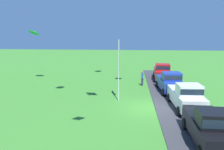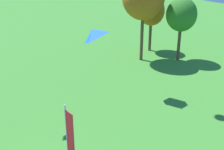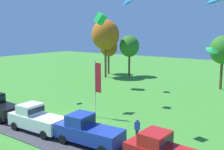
# 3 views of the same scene
# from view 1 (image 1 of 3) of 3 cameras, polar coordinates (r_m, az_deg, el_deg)

# --- Properties ---
(ground_plane) EXTENTS (120.00, 120.00, 0.00)m
(ground_plane) POSITION_cam_1_polar(r_m,az_deg,el_deg) (18.34, 9.79, -8.47)
(ground_plane) COLOR #3D842D
(pavement_strip) EXTENTS (36.00, 4.40, 0.06)m
(pavement_strip) POSITION_cam_1_polar(r_m,az_deg,el_deg) (18.74, 17.94, -8.34)
(pavement_strip) COLOR #38383D
(pavement_strip) RESTS_ON ground
(car_pickup_far_end) EXTENTS (5.04, 2.14, 2.14)m
(car_pickup_far_end) POSITION_cam_1_polar(r_m,az_deg,el_deg) (13.16, 24.32, -12.18)
(car_pickup_far_end) COLOR black
(car_pickup_far_end) RESTS_ON ground
(car_pickup_by_flagpole) EXTENTS (5.08, 2.22, 2.14)m
(car_pickup_by_flagpole) POSITION_cam_1_polar(r_m,az_deg,el_deg) (18.40, 18.81, -5.24)
(car_pickup_by_flagpole) COLOR white
(car_pickup_by_flagpole) RESTS_ON ground
(car_pickup_near_entrance) EXTENTS (5.11, 2.30, 2.14)m
(car_pickup_near_entrance) POSITION_cam_1_polar(r_m,az_deg,el_deg) (23.16, 14.82, -1.72)
(car_pickup_near_entrance) COLOR #1E389E
(car_pickup_near_entrance) RESTS_ON ground
(car_pickup_mid_row) EXTENTS (5.12, 2.31, 2.14)m
(car_pickup_mid_row) POSITION_cam_1_polar(r_m,az_deg,el_deg) (28.92, 12.93, 0.87)
(car_pickup_mid_row) COLOR red
(car_pickup_mid_row) RESTS_ON ground
(person_beside_suv) EXTENTS (0.36, 0.24, 1.71)m
(person_beside_suv) POSITION_cam_1_polar(r_m,az_deg,el_deg) (25.44, 7.92, -0.86)
(person_beside_suv) COLOR #2D334C
(person_beside_suv) RESTS_ON ground
(flag_banner) EXTENTS (0.71, 0.08, 5.50)m
(flag_banner) POSITION_cam_1_polar(r_m,az_deg,el_deg) (19.40, 1.81, 3.36)
(flag_banner) COLOR silver
(flag_banner) RESTS_ON ground
(kite_delta_high_right) EXTENTS (1.81, 1.82, 0.87)m
(kite_delta_high_right) POSITION_cam_1_polar(r_m,az_deg,el_deg) (29.05, -19.67, 10.53)
(kite_delta_high_right) COLOR green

